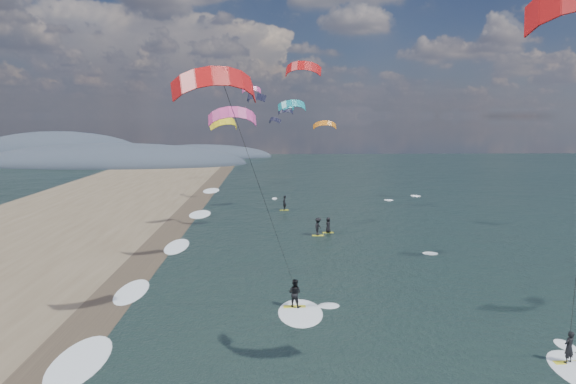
{
  "coord_description": "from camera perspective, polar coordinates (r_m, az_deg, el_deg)",
  "views": [
    {
      "loc": [
        -1.89,
        -15.22,
        11.3
      ],
      "look_at": [
        -1.0,
        12.0,
        7.0
      ],
      "focal_mm": 30.0,
      "sensor_mm": 36.0,
      "label": 1
    }
  ],
  "objects": [
    {
      "name": "wet_sand_strip",
      "position": [
        29.42,
        -22.54,
        -14.32
      ],
      "size": [
        3.0,
        240.0,
        0.0
      ],
      "primitive_type": "cube",
      "color": "#382D23",
      "rests_on": "ground"
    },
    {
      "name": "coastal_hills",
      "position": [
        130.85,
        -21.07,
        3.42
      ],
      "size": [
        80.0,
        41.0,
        15.0
      ],
      "color": "#3D4756",
      "rests_on": "ground"
    },
    {
      "name": "kitesurfer_near_b",
      "position": [
        23.11,
        -4.54,
        3.47
      ],
      "size": [
        7.13,
        8.72,
        14.03
      ],
      "color": "yellow",
      "rests_on": "ground"
    },
    {
      "name": "far_kitesurfers",
      "position": [
        48.94,
        2.83,
        -3.35
      ],
      "size": [
        5.11,
        13.71,
        1.8
      ],
      "color": "yellow",
      "rests_on": "ground"
    },
    {
      "name": "bg_kite_field",
      "position": [
        68.46,
        -0.98,
        10.11
      ],
      "size": [
        15.86,
        72.97,
        6.94
      ],
      "color": "teal",
      "rests_on": "ground"
    },
    {
      "name": "shoreline_surf",
      "position": [
        33.24,
        -17.65,
        -11.34
      ],
      "size": [
        2.4,
        79.4,
        0.11
      ],
      "color": "white",
      "rests_on": "ground"
    }
  ]
}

